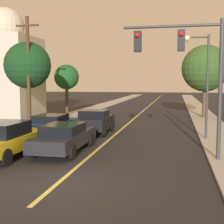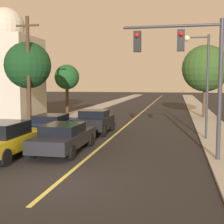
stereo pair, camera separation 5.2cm
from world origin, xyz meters
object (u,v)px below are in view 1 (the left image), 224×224
Objects in this scene: car_near_lane_front at (64,137)px; tree_left_far at (28,66)px; car_outer_lane_second at (52,125)px; tree_right_near at (205,69)px; streetlamp_right at (201,71)px; domed_building_left at (7,71)px; car_outer_lane_front at (5,139)px; tree_left_near at (67,78)px; car_near_lane_second at (95,121)px; utility_pole_left at (28,72)px; traffic_signal_mast at (188,61)px.

car_near_lane_front is 0.81× the size of tree_left_far.
tree_left_far is at bearing 139.04° from car_outer_lane_second.
streetlamp_right is at bearing -95.87° from tree_right_near.
car_near_lane_front is 0.49× the size of domed_building_left.
streetlamp_right is at bearing 34.01° from car_outer_lane_front.
tree_left_far reaches higher than car_near_lane_front.
tree_left_near reaches higher than car_outer_lane_second.
tree_left_far is (-5.05, 0.53, 3.78)m from car_near_lane_second.
tree_left_near is at bearing 94.72° from utility_pole_left.
domed_building_left is at bearing 131.19° from tree_left_far.
car_near_lane_second is at bearing 38.04° from car_outer_lane_second.
car_near_lane_front is 4.62m from car_outer_lane_second.
car_near_lane_second reaches higher than car_near_lane_front.
tree_right_near is at bearing 6.73° from tree_left_near.
tree_left_far is (-2.71, 2.36, 3.86)m from car_outer_lane_second.
car_near_lane_second is 2.97m from car_outer_lane_second.
utility_pole_left is 16.74m from tree_right_near.
streetlamp_right is at bearing 4.02° from car_outer_lane_second.
streetlamp_right is 0.79× the size of utility_pole_left.
utility_pole_left is 8.82m from domed_building_left.
car_near_lane_front is at bearing -90.00° from car_near_lane_second.
traffic_signal_mast is (8.17, -4.52, 3.60)m from car_outer_lane_second.
car_near_lane_second is 0.62× the size of tree_left_far.
tree_right_near is (10.33, 17.90, 3.90)m from car_outer_lane_front.
tree_right_near is at bearing 60.02° from car_outer_lane_front.
car_outer_lane_front is (-2.34, -7.34, 0.00)m from car_near_lane_second.
tree_right_near is (1.21, 11.74, 0.67)m from streetlamp_right.
tree_right_near is at bearing 84.13° from streetlamp_right.
tree_left_near is 13.33m from tree_right_near.
car_outer_lane_second is at bearing -40.96° from tree_left_far.
car_outer_lane_front is at bearing -107.65° from car_near_lane_second.
tree_left_near is 5.57m from domed_building_left.
streetlamp_right reaches higher than car_near_lane_front.
traffic_signal_mast reaches higher than car_outer_lane_second.
car_near_lane_front is at bearing 33.21° from car_outer_lane_front.
tree_left_far reaches higher than tree_left_near.
tree_left_near is at bearing 139.69° from streetlamp_right.
streetlamp_right reaches higher than traffic_signal_mast.
car_near_lane_front is 8.98m from tree_left_far.
tree_left_far is at bearing 174.02° from car_near_lane_second.
tree_right_near is (2.15, 16.91, 0.38)m from traffic_signal_mast.
car_near_lane_second is at bearing 72.35° from car_outer_lane_front.
tree_right_near is at bearing 50.18° from car_outer_lane_second.
car_near_lane_second is 7.61m from streetlamp_right.
tree_left_far is at bearing 147.71° from traffic_signal_mast.
streetlamp_right is at bearing 79.59° from traffic_signal_mast.
streetlamp_right is at bearing -8.25° from tree_left_far.
utility_pole_left reaches higher than tree_left_far.
car_outer_lane_second is at bearing 120.37° from car_near_lane_front.
streetlamp_right is 18.32m from domed_building_left.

